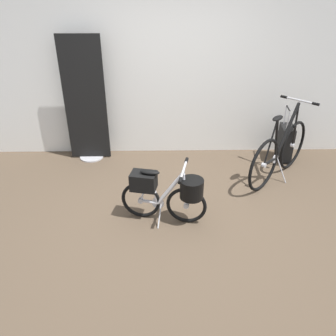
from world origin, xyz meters
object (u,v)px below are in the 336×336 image
floor_banner_stand (86,107)px  display_bike_left (279,152)px  folding_bike_foreground (167,192)px  rolling_suitcase (285,142)px

floor_banner_stand → display_bike_left: 2.80m
folding_bike_foreground → rolling_suitcase: bearing=39.3°
folding_bike_foreground → display_bike_left: bearing=31.4°
floor_banner_stand → rolling_suitcase: size_ratio=2.20×
folding_bike_foreground → floor_banner_stand: bearing=125.9°
display_bike_left → rolling_suitcase: display_bike_left is taller
folding_bike_foreground → rolling_suitcase: size_ratio=1.17×
folding_bike_foreground → display_bike_left: display_bike_left is taller
folding_bike_foreground → display_bike_left: 1.80m
rolling_suitcase → floor_banner_stand: bearing=177.8°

